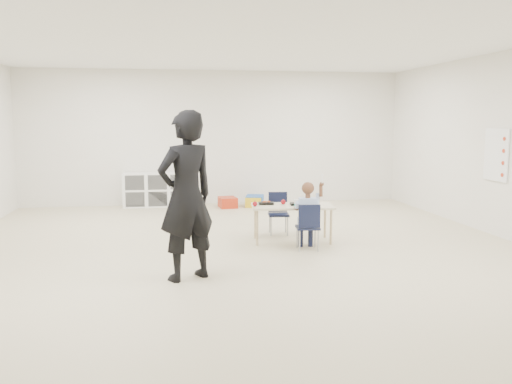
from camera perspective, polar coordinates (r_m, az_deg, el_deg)
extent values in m
plane|color=beige|center=(7.26, -1.27, -6.59)|extent=(9.00, 9.00, 0.00)
plane|color=white|center=(7.11, -1.34, 15.85)|extent=(9.00, 9.00, 0.00)
cube|color=white|center=(11.52, -4.41, 5.72)|extent=(8.00, 0.02, 2.80)
cube|color=white|center=(2.68, 12.06, -0.82)|extent=(8.00, 0.02, 2.80)
cube|color=beige|center=(7.94, 3.84, -1.49)|extent=(1.24, 0.71, 0.03)
cube|color=black|center=(7.96, 4.43, -1.25)|extent=(0.24, 0.18, 0.03)
cube|color=black|center=(7.99, 1.07, -1.20)|extent=(0.24, 0.18, 0.03)
cube|color=white|center=(7.79, 4.34, -1.19)|extent=(0.08, 0.08, 0.10)
ellipsoid|color=tan|center=(7.87, 5.92, -1.24)|extent=(0.09, 0.09, 0.07)
sphere|color=maroon|center=(7.99, 2.89, -1.06)|extent=(0.07, 0.07, 0.07)
sphere|color=maroon|center=(7.80, -0.11, -1.26)|extent=(0.07, 0.07, 0.07)
cube|color=white|center=(11.35, -10.31, 0.26)|extent=(1.40, 0.40, 0.70)
cube|color=white|center=(9.06, 23.96, 3.61)|extent=(0.02, 0.60, 0.80)
imported|color=black|center=(6.03, -7.36, -0.43)|extent=(0.82, 0.74, 1.89)
cube|color=#B42B12|center=(11.06, -3.00, -1.09)|extent=(0.38, 0.46, 0.21)
cube|color=gold|center=(11.19, -0.27, -0.99)|extent=(0.40, 0.48, 0.21)
cube|color=#174DAD|center=(11.22, -0.13, -0.93)|extent=(0.45, 0.52, 0.22)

